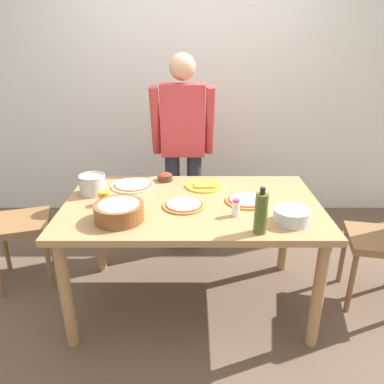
{
  "coord_description": "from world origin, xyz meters",
  "views": [
    {
      "loc": [
        -0.0,
        -2.13,
        1.72
      ],
      "look_at": [
        0.0,
        0.05,
        0.81
      ],
      "focal_mm": 34.73,
      "sensor_mm": 36.0,
      "label": 1
    }
  ],
  "objects_px": {
    "cup_orange": "(104,198)",
    "plate_with_slice": "(204,186)",
    "person_cook": "(183,143)",
    "small_sauce_bowl": "(165,177)",
    "popcorn_bowl": "(119,210)",
    "pizza_raw_on_board": "(133,185)",
    "salt_shaker": "(236,207)",
    "pizza_second_cooked": "(247,200)",
    "pizza_cooked_on_tray": "(184,205)",
    "steel_pot": "(92,184)",
    "mixing_bowl_steel": "(291,216)",
    "chair_wooden_left": "(8,216)",
    "olive_oil_bottle": "(261,213)",
    "dining_table": "(192,215)"
  },
  "relations": [
    {
      "from": "cup_orange",
      "to": "pizza_raw_on_board",
      "type": "bearing_deg",
      "value": 67.03
    },
    {
      "from": "pizza_cooked_on_tray",
      "to": "plate_with_slice",
      "type": "relative_size",
      "value": 0.99
    },
    {
      "from": "cup_orange",
      "to": "plate_with_slice",
      "type": "bearing_deg",
      "value": 25.33
    },
    {
      "from": "steel_pot",
      "to": "cup_orange",
      "type": "bearing_deg",
      "value": -57.07
    },
    {
      "from": "pizza_cooked_on_tray",
      "to": "mixing_bowl_steel",
      "type": "relative_size",
      "value": 1.29
    },
    {
      "from": "pizza_cooked_on_tray",
      "to": "salt_shaker",
      "type": "height_order",
      "value": "salt_shaker"
    },
    {
      "from": "pizza_second_cooked",
      "to": "mixing_bowl_steel",
      "type": "relative_size",
      "value": 1.36
    },
    {
      "from": "chair_wooden_left",
      "to": "plate_with_slice",
      "type": "bearing_deg",
      "value": 0.68
    },
    {
      "from": "chair_wooden_left",
      "to": "salt_shaker",
      "type": "bearing_deg",
      "value": -15.59
    },
    {
      "from": "salt_shaker",
      "to": "person_cook",
      "type": "bearing_deg",
      "value": 108.97
    },
    {
      "from": "pizza_raw_on_board",
      "to": "pizza_cooked_on_tray",
      "type": "height_order",
      "value": "same"
    },
    {
      "from": "chair_wooden_left",
      "to": "pizza_cooked_on_tray",
      "type": "height_order",
      "value": "chair_wooden_left"
    },
    {
      "from": "dining_table",
      "to": "steel_pot",
      "type": "distance_m",
      "value": 0.69
    },
    {
      "from": "person_cook",
      "to": "plate_with_slice",
      "type": "xyz_separation_m",
      "value": [
        0.16,
        -0.49,
        -0.17
      ]
    },
    {
      "from": "pizza_raw_on_board",
      "to": "chair_wooden_left",
      "type": "bearing_deg",
      "value": -178.48
    },
    {
      "from": "olive_oil_bottle",
      "to": "small_sauce_bowl",
      "type": "bearing_deg",
      "value": 125.58
    },
    {
      "from": "mixing_bowl_steel",
      "to": "salt_shaker",
      "type": "relative_size",
      "value": 1.89
    },
    {
      "from": "mixing_bowl_steel",
      "to": "small_sauce_bowl",
      "type": "relative_size",
      "value": 1.82
    },
    {
      "from": "mixing_bowl_steel",
      "to": "steel_pot",
      "type": "height_order",
      "value": "steel_pot"
    },
    {
      "from": "chair_wooden_left",
      "to": "salt_shaker",
      "type": "height_order",
      "value": "chair_wooden_left"
    },
    {
      "from": "chair_wooden_left",
      "to": "salt_shaker",
      "type": "distance_m",
      "value": 1.65
    },
    {
      "from": "plate_with_slice",
      "to": "steel_pot",
      "type": "relative_size",
      "value": 1.5
    },
    {
      "from": "popcorn_bowl",
      "to": "small_sauce_bowl",
      "type": "xyz_separation_m",
      "value": [
        0.22,
        0.63,
        -0.03
      ]
    },
    {
      "from": "pizza_cooked_on_tray",
      "to": "small_sauce_bowl",
      "type": "relative_size",
      "value": 2.35
    },
    {
      "from": "steel_pot",
      "to": "small_sauce_bowl",
      "type": "bearing_deg",
      "value": 27.7
    },
    {
      "from": "person_cook",
      "to": "small_sauce_bowl",
      "type": "distance_m",
      "value": 0.42
    },
    {
      "from": "pizza_raw_on_board",
      "to": "plate_with_slice",
      "type": "distance_m",
      "value": 0.5
    },
    {
      "from": "popcorn_bowl",
      "to": "olive_oil_bottle",
      "type": "relative_size",
      "value": 1.09
    },
    {
      "from": "person_cook",
      "to": "pizza_cooked_on_tray",
      "type": "bearing_deg",
      "value": -88.5
    },
    {
      "from": "dining_table",
      "to": "plate_with_slice",
      "type": "height_order",
      "value": "plate_with_slice"
    },
    {
      "from": "dining_table",
      "to": "steel_pot",
      "type": "xyz_separation_m",
      "value": [
        -0.66,
        0.15,
        0.16
      ]
    },
    {
      "from": "pizza_second_cooked",
      "to": "popcorn_bowl",
      "type": "bearing_deg",
      "value": -161.49
    },
    {
      "from": "pizza_raw_on_board",
      "to": "small_sauce_bowl",
      "type": "relative_size",
      "value": 2.7
    },
    {
      "from": "cup_orange",
      "to": "mixing_bowl_steel",
      "type": "bearing_deg",
      "value": -12.54
    },
    {
      "from": "pizza_raw_on_board",
      "to": "pizza_cooked_on_tray",
      "type": "xyz_separation_m",
      "value": [
        0.36,
        -0.33,
        -0.0
      ]
    },
    {
      "from": "pizza_cooked_on_tray",
      "to": "small_sauce_bowl",
      "type": "height_order",
      "value": "small_sauce_bowl"
    },
    {
      "from": "mixing_bowl_steel",
      "to": "olive_oil_bottle",
      "type": "relative_size",
      "value": 0.78
    },
    {
      "from": "person_cook",
      "to": "olive_oil_bottle",
      "type": "xyz_separation_m",
      "value": [
        0.43,
        -1.14,
        -0.07
      ]
    },
    {
      "from": "pizza_cooked_on_tray",
      "to": "popcorn_bowl",
      "type": "relative_size",
      "value": 0.92
    },
    {
      "from": "cup_orange",
      "to": "salt_shaker",
      "type": "relative_size",
      "value": 0.8
    },
    {
      "from": "olive_oil_bottle",
      "to": "steel_pot",
      "type": "distance_m",
      "value": 1.15
    },
    {
      "from": "pizza_raw_on_board",
      "to": "cup_orange",
      "type": "xyz_separation_m",
      "value": [
        -0.13,
        -0.3,
        0.03
      ]
    },
    {
      "from": "plate_with_slice",
      "to": "steel_pot",
      "type": "distance_m",
      "value": 0.75
    },
    {
      "from": "chair_wooden_left",
      "to": "small_sauce_bowl",
      "type": "height_order",
      "value": "chair_wooden_left"
    },
    {
      "from": "small_sauce_bowl",
      "to": "popcorn_bowl",
      "type": "bearing_deg",
      "value": -108.84
    },
    {
      "from": "pizza_raw_on_board",
      "to": "salt_shaker",
      "type": "bearing_deg",
      "value": -34.77
    },
    {
      "from": "popcorn_bowl",
      "to": "small_sauce_bowl",
      "type": "relative_size",
      "value": 2.55
    },
    {
      "from": "chair_wooden_left",
      "to": "small_sauce_bowl",
      "type": "bearing_deg",
      "value": 7.03
    },
    {
      "from": "pizza_raw_on_board",
      "to": "pizza_second_cooked",
      "type": "distance_m",
      "value": 0.81
    },
    {
      "from": "salt_shaker",
      "to": "pizza_cooked_on_tray",
      "type": "bearing_deg",
      "value": 157.02
    }
  ]
}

